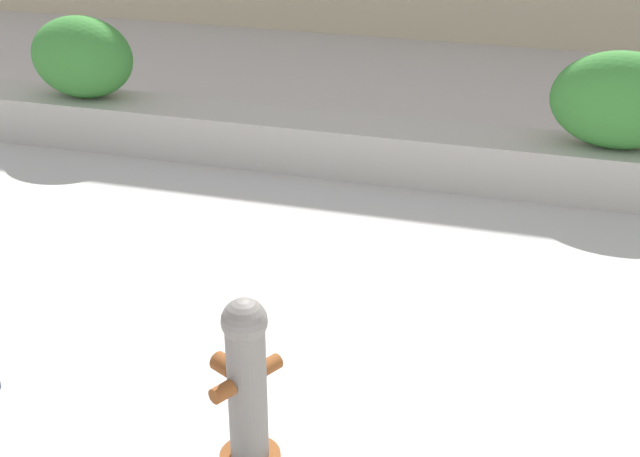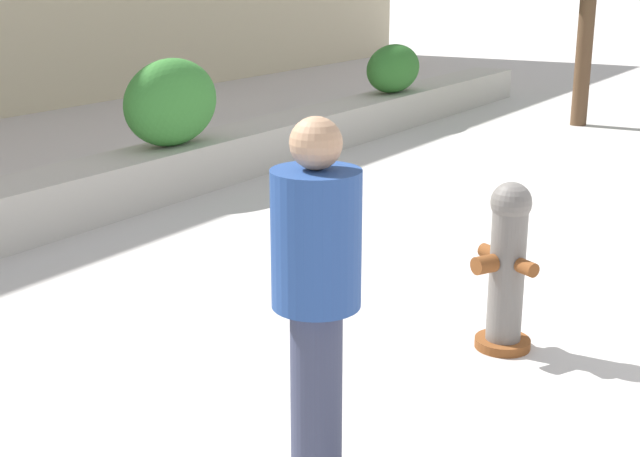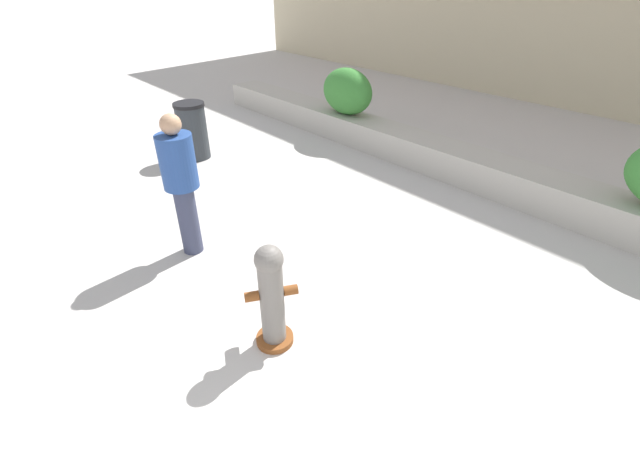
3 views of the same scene
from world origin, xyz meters
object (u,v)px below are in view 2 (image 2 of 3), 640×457
hedge_bush_2 (393,69)px  fire_hydrant (507,265)px  pedestrian (316,283)px  hedge_bush_1 (171,102)px

hedge_bush_2 → fire_hydrant: 8.18m
fire_hydrant → pedestrian: size_ratio=0.62×
fire_hydrant → pedestrian: (-1.91, 0.16, 0.44)m
hedge_bush_2 → pedestrian: 9.75m
hedge_bush_2 → hedge_bush_1: bearing=180.0°
hedge_bush_1 → pedestrian: size_ratio=0.73×
hedge_bush_1 → fire_hydrant: 4.93m
hedge_bush_2 → pedestrian: size_ratio=0.71×
hedge_bush_2 → fire_hydrant: size_ratio=1.14×
hedge_bush_1 → fire_hydrant: bearing=-113.4°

